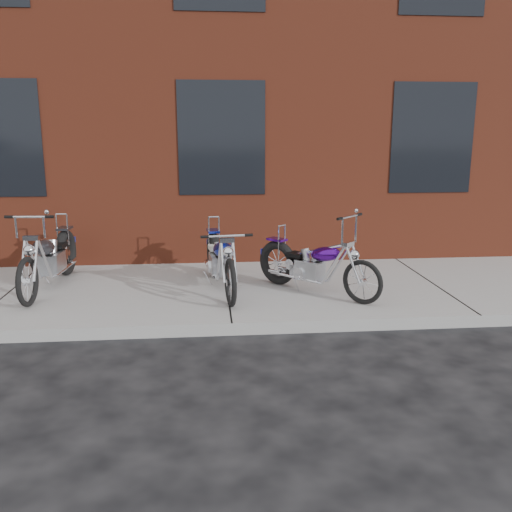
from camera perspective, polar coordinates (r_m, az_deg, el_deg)
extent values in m
plane|color=black|center=(6.34, -2.54, -8.38)|extent=(120.00, 120.00, 0.00)
cube|color=#A09E9C|center=(7.73, -3.08, -3.83)|extent=(22.00, 3.00, 0.15)
cube|color=maroon|center=(14.01, -4.39, 19.85)|extent=(22.00, 10.00, 8.00)
torus|color=black|center=(7.71, 3.05, -0.85)|extent=(0.53, 0.55, 0.64)
torus|color=black|center=(6.96, 12.08, -2.90)|extent=(0.44, 0.46, 0.58)
cube|color=#959AA1|center=(7.38, 6.51, -1.61)|extent=(0.43, 0.43, 0.27)
ellipsoid|color=#480B8A|center=(7.18, 8.18, 0.06)|extent=(0.50, 0.52, 0.27)
cube|color=black|center=(7.47, 5.09, 0.00)|extent=(0.33, 0.33, 0.05)
cylinder|color=silver|center=(6.95, 11.38, -0.89)|extent=(0.20, 0.21, 0.48)
cylinder|color=silver|center=(6.90, 10.80, 4.02)|extent=(0.38, 0.35, 0.03)
cylinder|color=silver|center=(7.59, 3.50, 1.55)|extent=(0.03, 0.03, 0.43)
cylinder|color=silver|center=(7.60, 5.75, -2.06)|extent=(0.58, 0.61, 0.04)
torus|color=black|center=(8.09, -4.34, -0.05)|extent=(0.22, 0.69, 0.68)
torus|color=black|center=(6.68, -2.50, -3.13)|extent=(0.14, 0.62, 0.62)
cube|color=#959AA1|center=(7.51, -3.68, -1.13)|extent=(0.31, 0.41, 0.28)
ellipsoid|color=#1B2CA7|center=(7.19, -3.38, 0.49)|extent=(0.31, 0.55, 0.29)
cube|color=silver|center=(7.70, -3.98, 0.67)|extent=(0.26, 0.29, 0.06)
cylinder|color=silver|center=(6.72, -2.70, -0.82)|extent=(0.07, 0.28, 0.51)
cylinder|color=silver|center=(6.77, -2.90, 1.93)|extent=(0.52, 0.09, 0.03)
cylinder|color=silver|center=(7.94, -4.31, 2.36)|extent=(0.02, 0.02, 0.45)
cylinder|color=silver|center=(7.76, -3.07, -1.61)|extent=(0.15, 0.85, 0.05)
torus|color=black|center=(8.64, -19.65, 0.14)|extent=(0.18, 0.71, 0.70)
torus|color=black|center=(7.25, -23.33, -2.81)|extent=(0.11, 0.64, 0.64)
cube|color=#959AA1|center=(8.07, -21.00, -0.91)|extent=(0.30, 0.41, 0.29)
ellipsoid|color=#313137|center=(7.76, -21.83, 0.64)|extent=(0.29, 0.55, 0.30)
cube|color=black|center=(8.26, -20.53, 0.83)|extent=(0.25, 0.29, 0.06)
cylinder|color=silver|center=(7.30, -23.16, -0.61)|extent=(0.06, 0.29, 0.53)
cylinder|color=silver|center=(7.32, -23.18, 3.66)|extent=(0.54, 0.07, 0.03)
cylinder|color=silver|center=(8.50, -20.00, 2.47)|extent=(0.02, 0.02, 0.47)
cylinder|color=silver|center=(8.26, -19.67, -1.41)|extent=(0.11, 0.88, 0.05)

